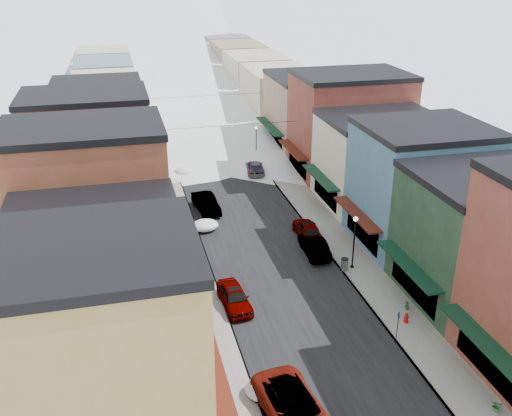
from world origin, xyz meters
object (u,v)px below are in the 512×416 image
car_dark_hatch (206,203)px  car_green_sedan (314,246)px  fire_hydrant (406,318)px  streetlamp_near (354,236)px  car_white_suv (294,409)px  trash_can (344,264)px  car_silver_sedan (234,297)px

car_dark_hatch → car_green_sedan: (7.33, -11.09, -0.05)m
fire_hydrant → streetlamp_near: bearing=94.4°
car_white_suv → trash_can: car_white_suv is taller
fire_hydrant → trash_can: (-1.40, 7.68, 0.18)m
streetlamp_near → car_green_sedan: bearing=125.0°
car_dark_hatch → fire_hydrant: size_ratio=6.76×
car_dark_hatch → fire_hydrant: (10.10, -22.09, -0.33)m
streetlamp_near → fire_hydrant: bearing=-85.6°
car_silver_sedan → car_green_sedan: car_silver_sedan is taller
car_green_sedan → fire_hydrant: 11.35m
trash_can → streetlamp_near: bearing=17.6°
car_green_sedan → trash_can: 3.60m
trash_can → car_green_sedan: bearing=112.4°
car_dark_hatch → streetlamp_near: streetlamp_near is taller
car_dark_hatch → fire_hydrant: 24.29m
car_white_suv → car_dark_hatch: car_white_suv is taller
car_green_sedan → streetlamp_near: bearing=127.3°
fire_hydrant → car_white_suv: bearing=-146.3°
fire_hydrant → streetlamp_near: 8.32m
trash_can → car_dark_hatch: bearing=121.1°
car_dark_hatch → trash_can: car_dark_hatch is taller
trash_can → streetlamp_near: 2.43m
car_dark_hatch → streetlamp_near: bearing=-64.0°
car_dark_hatch → car_green_sedan: 13.29m
trash_can → streetlamp_near: size_ratio=0.23×
car_white_suv → car_dark_hatch: size_ratio=1.28×
car_silver_sedan → car_dark_hatch: (0.80, 17.16, 0.05)m
car_silver_sedan → fire_hydrant: size_ratio=6.17×
car_silver_sedan → trash_can: (9.50, 2.75, -0.11)m
car_white_suv → trash_can: (8.70, 14.41, -0.22)m
fire_hydrant → streetlamp_near: (-0.61, 7.93, 2.47)m
car_green_sedan → car_silver_sedan: bearing=39.1°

